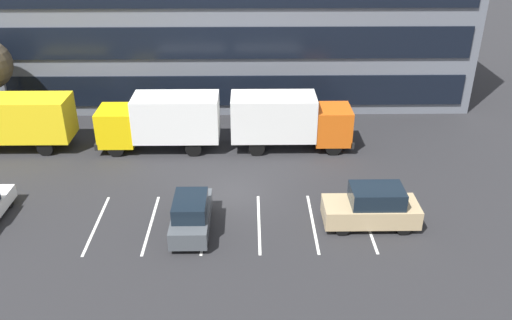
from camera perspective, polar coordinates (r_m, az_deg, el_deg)
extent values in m
plane|color=#262628|center=(30.08, -2.46, -3.68)|extent=(120.00, 120.00, 0.00)
cube|color=slate|center=(44.58, -2.07, 16.55)|extent=(35.53, 12.37, 14.40)
cube|color=black|center=(39.91, -2.11, 7.49)|extent=(34.11, 0.16, 2.30)
cube|color=black|center=(38.84, -2.20, 12.50)|extent=(34.11, 0.16, 2.30)
cube|color=silver|center=(28.67, -16.83, -6.67)|extent=(0.14, 5.40, 0.01)
cube|color=silver|center=(28.03, -11.29, -6.79)|extent=(0.14, 5.40, 0.01)
cube|color=silver|center=(27.65, -5.53, -6.85)|extent=(0.14, 5.40, 0.01)
cube|color=silver|center=(27.56, 0.32, -6.83)|extent=(0.14, 5.40, 0.01)
cube|color=silver|center=(27.75, 6.15, -6.75)|extent=(0.14, 5.40, 0.01)
cube|color=silver|center=(28.22, 11.84, -6.60)|extent=(0.14, 5.40, 0.01)
cube|color=yellow|center=(37.42, -23.24, 4.22)|extent=(5.32, 2.56, 2.76)
cylinder|color=black|center=(36.77, -21.79, 1.21)|extent=(1.02, 0.31, 1.02)
cylinder|color=black|center=(38.56, -20.80, 2.58)|extent=(1.02, 0.31, 1.02)
cube|color=#D85914|center=(35.06, 8.23, 3.83)|extent=(2.31, 2.52, 2.31)
cube|color=black|center=(35.08, 10.12, 4.51)|extent=(0.06, 2.12, 1.02)
cube|color=white|center=(34.45, 1.87, 4.71)|extent=(5.46, 2.63, 2.84)
cube|color=black|center=(35.67, 10.05, 2.35)|extent=(0.21, 2.52, 0.42)
cylinder|color=black|center=(36.50, 7.87, 2.84)|extent=(1.05, 0.32, 1.05)
cylinder|color=black|center=(34.57, 8.36, 1.36)|extent=(1.05, 0.32, 1.05)
cylinder|color=black|center=(36.10, 0.02, 2.82)|extent=(1.05, 0.32, 1.05)
cylinder|color=black|center=(34.14, 0.08, 1.32)|extent=(1.05, 0.32, 1.05)
cube|color=yellow|center=(35.68, -14.73, 3.61)|extent=(2.32, 2.53, 2.32)
cube|color=black|center=(35.79, -16.59, 4.25)|extent=(0.06, 2.12, 1.02)
cube|color=white|center=(34.72, -8.57, 4.61)|extent=(5.48, 2.63, 2.84)
cube|color=black|center=(36.38, -16.40, 2.13)|extent=(0.21, 2.53, 0.42)
cylinder|color=black|center=(35.19, -14.89, 1.18)|extent=(1.05, 0.32, 1.05)
cylinder|color=black|center=(37.10, -14.17, 2.65)|extent=(1.05, 0.32, 1.05)
cylinder|color=black|center=(34.31, -6.77, 1.26)|extent=(1.05, 0.32, 1.05)
cylinder|color=black|center=(36.27, -6.46, 2.76)|extent=(1.05, 0.32, 1.05)
cube|color=#474C51|center=(26.89, -6.97, -6.21)|extent=(1.83, 4.33, 0.89)
cube|color=black|center=(26.26, -7.11, -4.92)|extent=(1.61, 2.38, 0.80)
cylinder|color=black|center=(28.35, -8.28, -5.32)|extent=(0.21, 0.64, 0.64)
cylinder|color=black|center=(28.19, -5.03, -5.33)|extent=(0.21, 0.64, 0.64)
cylinder|color=black|center=(26.08, -8.98, -8.58)|extent=(0.21, 0.64, 0.64)
cylinder|color=black|center=(25.90, -5.42, -8.62)|extent=(0.21, 0.64, 0.64)
cube|color=tan|center=(27.65, 12.22, -5.46)|extent=(4.80, 2.04, 0.99)
cube|color=black|center=(27.22, 12.91, -3.78)|extent=(2.64, 1.79, 0.89)
cylinder|color=black|center=(26.86, 9.30, -7.35)|extent=(0.71, 0.23, 0.71)
cylinder|color=black|center=(28.32, 8.73, -5.31)|extent=(0.71, 0.23, 0.71)
cylinder|color=black|center=(27.55, 15.66, -7.12)|extent=(0.71, 0.23, 0.71)
cylinder|color=black|center=(28.98, 14.76, -5.15)|extent=(0.71, 0.23, 0.71)
cylinder|color=black|center=(31.70, -25.07, -4.12)|extent=(0.23, 0.62, 0.62)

